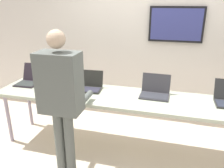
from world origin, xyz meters
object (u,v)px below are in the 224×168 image
Objects in this scene: laptop_station_2 at (155,91)px; coffee_mug at (46,93)px; laptop_station_1 at (88,85)px; person at (61,93)px; laptop_station_0 at (29,79)px; workbench at (132,101)px.

coffee_mug is at bearing -163.74° from laptop_station_2.
person is at bearing -91.12° from laptop_station_1.
laptop_station_2 is 0.22× the size of person.
laptop_station_0 reaches higher than coffee_mug.
laptop_station_1 is 4.00× the size of coffee_mug.
person reaches higher than laptop_station_2.
coffee_mug is (-0.42, 0.37, -0.18)m from person.
laptop_station_0 is at bearing -179.52° from laptop_station_2.
coffee_mug is at bearing -166.76° from workbench.
laptop_station_2 is at bearing 16.26° from coffee_mug.
laptop_station_2 reaches higher than laptop_station_1.
laptop_station_1 is at bearing 0.09° from laptop_station_0.
laptop_station_1 is (0.92, 0.00, -0.00)m from laptop_station_0.
workbench is 0.33m from laptop_station_2.
laptop_station_0 is 1.83m from laptop_station_2.
laptop_station_0 reaches higher than workbench.
laptop_station_2 is at bearing 39.57° from person.
laptop_station_1 is at bearing -179.12° from laptop_station_2.
workbench is 2.15× the size of person.
laptop_station_0 reaches higher than laptop_station_1.
laptop_station_0 is at bearing -179.91° from laptop_station_1.
laptop_station_2 is 1.39m from coffee_mug.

